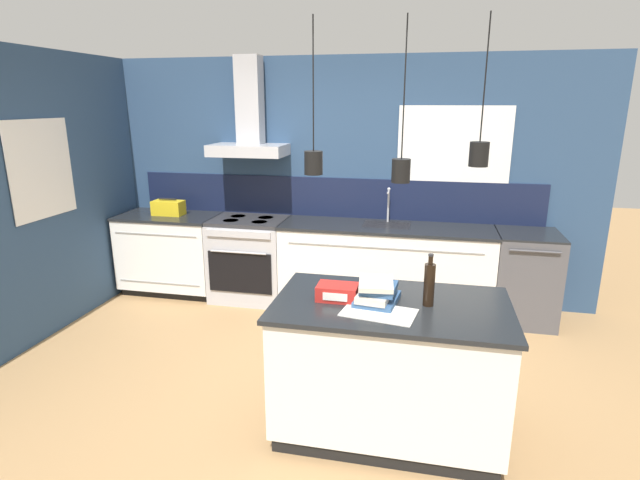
# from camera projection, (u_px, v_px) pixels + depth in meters

# --- Properties ---
(ground_plane) EXTENTS (16.00, 16.00, 0.00)m
(ground_plane) POSITION_uv_depth(u_px,v_px,m) (284.00, 386.00, 3.88)
(ground_plane) COLOR #A87F51
(ground_plane) RESTS_ON ground
(wall_back) EXTENTS (5.60, 2.50, 2.60)m
(wall_back) POSITION_uv_depth(u_px,v_px,m) (328.00, 176.00, 5.41)
(wall_back) COLOR navy
(wall_back) RESTS_ON ground_plane
(wall_left) EXTENTS (0.08, 3.80, 2.60)m
(wall_left) POSITION_uv_depth(u_px,v_px,m) (53.00, 193.00, 4.68)
(wall_left) COLOR navy
(wall_left) RESTS_ON ground_plane
(counter_run_left) EXTENTS (1.11, 0.64, 0.91)m
(counter_run_left) POSITION_uv_depth(u_px,v_px,m) (172.00, 253.00, 5.72)
(counter_run_left) COLOR black
(counter_run_left) RESTS_ON ground_plane
(counter_run_sink) EXTENTS (2.18, 0.64, 1.28)m
(counter_run_sink) POSITION_uv_depth(u_px,v_px,m) (385.00, 267.00, 5.22)
(counter_run_sink) COLOR black
(counter_run_sink) RESTS_ON ground_plane
(oven_range) EXTENTS (0.81, 0.66, 0.91)m
(oven_range) POSITION_uv_depth(u_px,v_px,m) (250.00, 259.00, 5.52)
(oven_range) COLOR #B5B5BA
(oven_range) RESTS_ON ground_plane
(dishwasher) EXTENTS (0.59, 0.65, 0.91)m
(dishwasher) POSITION_uv_depth(u_px,v_px,m) (524.00, 277.00, 4.94)
(dishwasher) COLOR #4C4C51
(dishwasher) RESTS_ON ground_plane
(kitchen_island) EXTENTS (1.48, 0.87, 0.91)m
(kitchen_island) POSITION_uv_depth(u_px,v_px,m) (389.00, 367.00, 3.26)
(kitchen_island) COLOR black
(kitchen_island) RESTS_ON ground_plane
(bottle_on_island) EXTENTS (0.07, 0.07, 0.33)m
(bottle_on_island) POSITION_uv_depth(u_px,v_px,m) (429.00, 284.00, 3.07)
(bottle_on_island) COLOR black
(bottle_on_island) RESTS_ON kitchen_island
(book_stack) EXTENTS (0.29, 0.35, 0.15)m
(book_stack) POSITION_uv_depth(u_px,v_px,m) (377.00, 293.00, 3.12)
(book_stack) COLOR #335684
(book_stack) RESTS_ON kitchen_island
(red_supply_box) EXTENTS (0.26, 0.18, 0.10)m
(red_supply_box) POSITION_uv_depth(u_px,v_px,m) (337.00, 292.00, 3.18)
(red_supply_box) COLOR red
(red_supply_box) RESTS_ON kitchen_island
(paper_pile) EXTENTS (0.47, 0.33, 0.01)m
(paper_pile) POSITION_uv_depth(u_px,v_px,m) (379.00, 313.00, 2.99)
(paper_pile) COLOR silver
(paper_pile) RESTS_ON kitchen_island
(yellow_toolbox) EXTENTS (0.34, 0.18, 0.19)m
(yellow_toolbox) POSITION_uv_depth(u_px,v_px,m) (168.00, 208.00, 5.58)
(yellow_toolbox) COLOR gold
(yellow_toolbox) RESTS_ON counter_run_left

